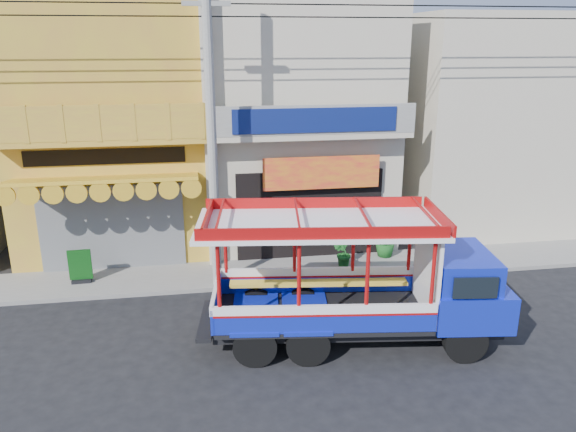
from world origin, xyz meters
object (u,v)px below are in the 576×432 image
Objects in this scene: green_sign at (81,269)px; potted_plant_b at (342,253)px; potted_plant_c at (385,240)px; songthaew_truck at (377,281)px; utility_pole at (216,109)px.

potted_plant_b is at bearing -1.39° from green_sign.
green_sign is 9.24m from potted_plant_c.
potted_plant_c is (1.91, 4.88, -0.88)m from songthaew_truck.
potted_plant_c reaches higher than green_sign.
songthaew_truck is 5.31m from potted_plant_c.
songthaew_truck is 6.47× the size of potted_plant_c.
songthaew_truck reaches higher than potted_plant_c.
potted_plant_c is (1.60, 0.72, 0.07)m from potted_plant_b.
utility_pole is at bearing -10.18° from green_sign.
potted_plant_c is at bearing -124.27° from potted_plant_b.
potted_plant_c reaches higher than potted_plant_b.
green_sign is 1.01× the size of potted_plant_b.
utility_pole is at bearing 132.52° from songthaew_truck.
songthaew_truck is at bearing -30.72° from green_sign.
utility_pole is 6.05m from green_sign.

